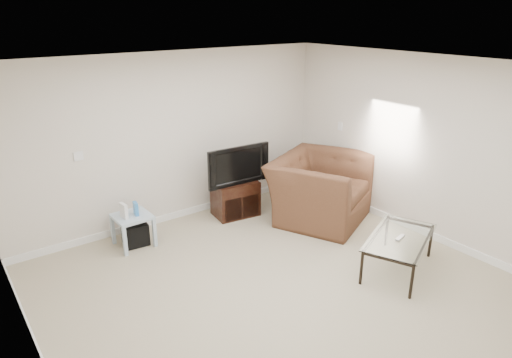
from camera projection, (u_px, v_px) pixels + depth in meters
floor at (283, 291)px, 5.22m from camera, size 5.00×5.00×0.00m
ceiling at (288, 68)px, 4.34m from camera, size 5.00×5.00×0.00m
wall_back at (176, 139)px, 6.67m from camera, size 5.00×0.02×2.50m
wall_left at (27, 264)px, 3.39m from camera, size 0.02×5.00×2.50m
wall_right at (427, 149)px, 6.17m from camera, size 0.02×5.00×2.50m
plate_back at (78, 156)px, 5.88m from camera, size 0.12×0.02×0.12m
plate_right_switch at (340, 126)px, 7.37m from camera, size 0.02×0.09×0.13m
plate_right_outlet at (350, 186)px, 7.48m from camera, size 0.02×0.08×0.12m
tv_stand at (235, 198)px, 7.07m from camera, size 0.72×0.54×0.55m
dvd_player at (236, 188)px, 6.98m from camera, size 0.42×0.32×0.05m
television at (236, 164)px, 6.85m from camera, size 0.96×0.24×0.59m
side_table at (134, 230)px, 6.17m from camera, size 0.47×0.47×0.45m
subwoofer at (135, 233)px, 6.22m from camera, size 0.34×0.34×0.31m
game_console at (124, 211)px, 5.98m from camera, size 0.06×0.15×0.20m
game_case at (136, 209)px, 6.08m from camera, size 0.07×0.14×0.18m
recliner at (321, 178)px, 6.85m from camera, size 1.73×1.48×1.28m
coffee_table at (398, 253)px, 5.58m from camera, size 1.31×1.05×0.45m
remote at (400, 238)px, 5.46m from camera, size 0.19×0.09×0.02m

